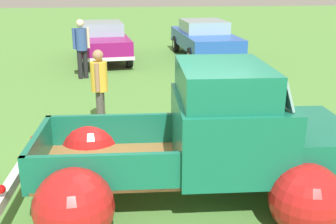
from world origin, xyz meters
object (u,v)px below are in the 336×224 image
(lane_cone_0, at_px, (219,118))
(show_car_0, at_px, (103,40))
(spectator_1, at_px, (99,84))
(show_car_1, at_px, (204,37))
(spectator_2, at_px, (81,45))
(vintage_pickup_truck, at_px, (209,147))

(lane_cone_0, bearing_deg, show_car_0, 108.03)
(spectator_1, relative_size, lane_cone_0, 2.61)
(show_car_1, height_order, spectator_2, spectator_2)
(vintage_pickup_truck, relative_size, show_car_0, 1.05)
(spectator_1, distance_m, lane_cone_0, 2.52)
(show_car_1, xyz_separation_m, spectator_2, (-4.43, -3.00, 0.26))
(vintage_pickup_truck, xyz_separation_m, spectator_1, (-1.63, 3.03, 0.18))
(show_car_1, bearing_deg, vintage_pickup_truck, -13.78)
(show_car_1, bearing_deg, spectator_2, -58.63)
(spectator_2, bearing_deg, show_car_1, 102.82)
(spectator_1, bearing_deg, spectator_2, -74.35)
(show_car_1, xyz_separation_m, spectator_1, (-3.69, -7.50, 0.15))
(spectator_2, bearing_deg, spectator_1, -11.92)
(show_car_1, height_order, lane_cone_0, show_car_1)
(vintage_pickup_truck, xyz_separation_m, lane_cone_0, (0.73, 2.43, -0.45))
(vintage_pickup_truck, distance_m, spectator_1, 3.44)
(show_car_0, bearing_deg, show_car_1, 85.94)
(show_car_0, bearing_deg, spectator_2, -16.84)
(vintage_pickup_truck, bearing_deg, show_car_1, 81.49)
(show_car_0, xyz_separation_m, show_car_1, (3.91, 0.16, 0.01))
(vintage_pickup_truck, bearing_deg, spectator_1, 120.85)
(show_car_1, height_order, spectator_1, spectator_1)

